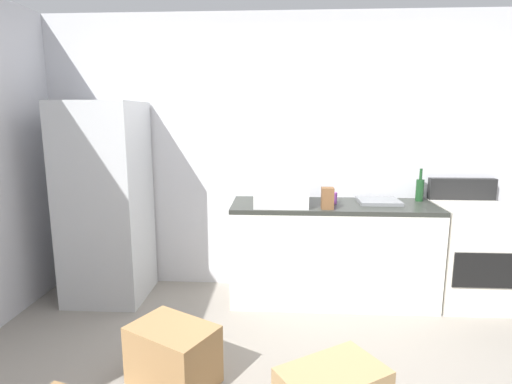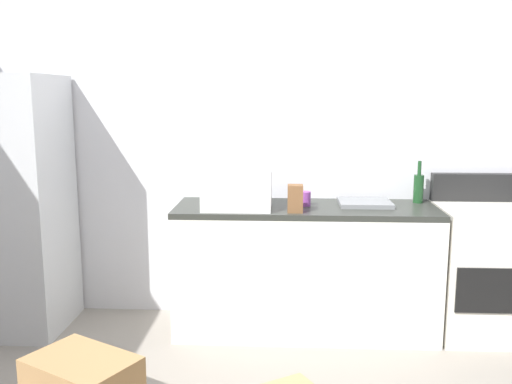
% 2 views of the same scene
% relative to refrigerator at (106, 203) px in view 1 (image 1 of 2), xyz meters
% --- Properties ---
extents(ground_plane, '(6.00, 6.00, 0.00)m').
position_rel_refrigerator_xyz_m(ground_plane, '(1.75, -1.15, -0.90)').
color(ground_plane, gray).
extents(wall_back, '(5.00, 0.10, 2.60)m').
position_rel_refrigerator_xyz_m(wall_back, '(1.75, 0.40, 0.40)').
color(wall_back, silver).
rests_on(wall_back, ground_plane).
extents(kitchen_counter, '(1.80, 0.60, 0.90)m').
position_rel_refrigerator_xyz_m(kitchen_counter, '(2.05, 0.05, -0.45)').
color(kitchen_counter, silver).
rests_on(kitchen_counter, ground_plane).
extents(refrigerator, '(0.68, 0.66, 1.79)m').
position_rel_refrigerator_xyz_m(refrigerator, '(0.00, 0.00, 0.00)').
color(refrigerator, silver).
rests_on(refrigerator, ground_plane).
extents(stove_oven, '(0.60, 0.61, 1.10)m').
position_rel_refrigerator_xyz_m(stove_oven, '(3.27, 0.06, -0.43)').
color(stove_oven, silver).
rests_on(stove_oven, ground_plane).
extents(microwave, '(0.46, 0.34, 0.27)m').
position_rel_refrigerator_xyz_m(microwave, '(1.58, -0.05, 0.14)').
color(microwave, white).
rests_on(microwave, kitchen_counter).
extents(sink_basin, '(0.36, 0.32, 0.03)m').
position_rel_refrigerator_xyz_m(sink_basin, '(2.46, 0.12, 0.02)').
color(sink_basin, slate).
rests_on(sink_basin, kitchen_counter).
extents(wine_bottle, '(0.07, 0.07, 0.30)m').
position_rel_refrigerator_xyz_m(wine_bottle, '(2.86, 0.22, 0.11)').
color(wine_bottle, '#193F1E').
rests_on(wine_bottle, kitchen_counter).
extents(coffee_mug, '(0.08, 0.08, 0.10)m').
position_rel_refrigerator_xyz_m(coffee_mug, '(2.04, 0.06, 0.05)').
color(coffee_mug, purple).
rests_on(coffee_mug, kitchen_counter).
extents(knife_block, '(0.10, 0.10, 0.18)m').
position_rel_refrigerator_xyz_m(knife_block, '(1.97, -0.15, 0.09)').
color(knife_block, brown).
rests_on(knife_block, kitchen_counter).
extents(cardboard_box_small, '(0.63, 0.56, 0.38)m').
position_rel_refrigerator_xyz_m(cardboard_box_small, '(0.91, -1.22, -0.71)').
color(cardboard_box_small, '#A37A4C').
rests_on(cardboard_box_small, ground_plane).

